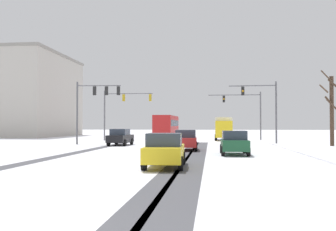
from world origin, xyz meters
TOP-DOWN VIEW (x-y plane):
  - wheel_track_left_lane at (2.61, 17.35)m, footprint 1.19×38.18m
  - wheel_track_right_lane at (-6.14, 17.35)m, footprint 1.01×38.18m
  - wheel_track_center at (1.79, 17.35)m, footprint 0.84×38.18m
  - traffic_signal_far_right at (8.24, 44.68)m, footprint 7.11×0.40m
  - traffic_signal_near_right at (8.96, 32.76)m, footprint 4.89×0.39m
  - traffic_signal_near_left at (-8.44, 30.85)m, footprint 4.62×0.65m
  - traffic_signal_far_left at (-8.02, 40.79)m, footprint 6.43×0.54m
  - car_black_lead at (-5.35, 29.50)m, footprint 1.99×4.18m
  - car_red_second at (1.57, 22.99)m, footprint 1.97×4.17m
  - car_dark_green_third at (5.12, 19.02)m, footprint 1.86×4.11m
  - car_yellow_cab_fourth at (1.38, 10.99)m, footprint 1.94×4.16m
  - bus_oncoming at (-3.05, 48.84)m, footprint 2.78×11.03m
  - box_truck_delivery at (5.25, 43.53)m, footprint 2.43×7.45m
  - bare_tree_sidewalk_far at (15.05, 30.60)m, footprint 1.86×1.61m

SIDE VIEW (x-z plane):
  - wheel_track_left_lane at x=2.61m, z-range 0.00..0.01m
  - wheel_track_right_lane at x=-6.14m, z-range 0.00..0.01m
  - wheel_track_center at x=1.79m, z-range 0.00..0.01m
  - car_black_lead at x=-5.35m, z-range 0.01..1.63m
  - car_red_second at x=1.57m, z-range 0.01..1.63m
  - car_dark_green_third at x=5.12m, z-range 0.01..1.63m
  - car_yellow_cab_fourth at x=1.38m, z-range 0.01..1.63m
  - box_truck_delivery at x=5.25m, z-range 0.12..3.14m
  - bus_oncoming at x=-3.05m, z-range 0.30..3.68m
  - bare_tree_sidewalk_far at x=15.05m, z-range -0.02..7.31m
  - traffic_signal_near_right at x=8.96m, z-range 1.10..7.60m
  - traffic_signal_far_right at x=8.24m, z-range 1.24..7.74m
  - traffic_signal_far_left at x=-8.02m, z-range 1.41..7.91m
  - traffic_signal_near_left at x=-8.44m, z-range 1.49..7.99m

